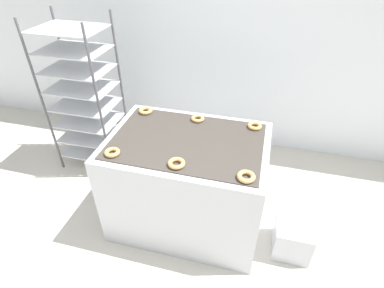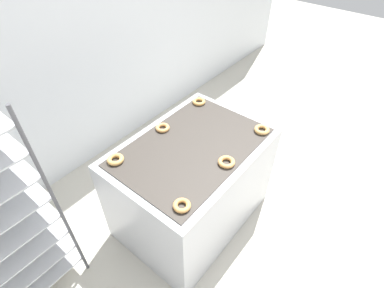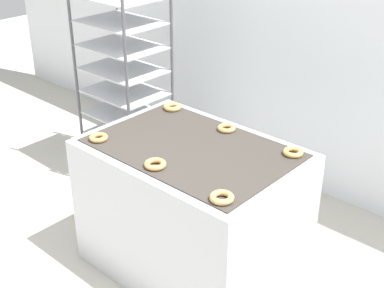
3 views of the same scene
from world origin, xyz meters
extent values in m
plane|color=beige|center=(0.00, 0.00, 0.00)|extent=(14.00, 14.00, 0.00)
cube|color=silver|center=(0.00, 2.12, 1.40)|extent=(8.00, 0.05, 2.80)
cube|color=#B7BABF|center=(0.00, 0.70, 0.45)|extent=(1.28, 0.90, 0.89)
cube|color=#38332D|center=(0.00, 0.70, 0.90)|extent=(1.18, 0.79, 0.01)
cube|color=#262628|center=(0.35, 0.29, 0.63)|extent=(0.12, 0.07, 0.10)
cylinder|color=#4C4C51|center=(-1.60, 1.05, 0.82)|extent=(0.02, 0.02, 1.64)
cylinder|color=#4C4C51|center=(-0.96, 1.05, 0.82)|extent=(0.02, 0.02, 1.64)
cylinder|color=#4C4C51|center=(-1.60, 1.53, 0.82)|extent=(0.02, 0.02, 1.64)
cylinder|color=#4C4C51|center=(-0.96, 1.53, 0.82)|extent=(0.02, 0.02, 1.64)
cube|color=#B7BABF|center=(-1.28, 1.29, 0.16)|extent=(0.63, 0.48, 0.01)
cube|color=#B7BABF|center=(-1.28, 1.29, 0.36)|extent=(0.63, 0.48, 0.01)
cube|color=#B7BABF|center=(-1.28, 1.29, 0.55)|extent=(0.63, 0.48, 0.01)
cube|color=#B7BABF|center=(-1.28, 1.29, 0.74)|extent=(0.63, 0.48, 0.01)
cube|color=#B7BABF|center=(-1.28, 1.29, 0.94)|extent=(0.63, 0.48, 0.01)
cube|color=#B7BABF|center=(-1.28, 1.29, 1.13)|extent=(0.63, 0.48, 0.01)
cube|color=#B7BABF|center=(-1.28, 1.29, 1.32)|extent=(0.63, 0.48, 0.01)
cube|color=#B7BABF|center=(-1.28, 1.29, 1.51)|extent=(0.63, 0.48, 0.01)
cube|color=#B7BABF|center=(0.94, 0.59, 0.16)|extent=(0.30, 0.34, 0.31)
torus|color=tan|center=(-0.49, 0.39, 0.92)|extent=(0.11, 0.11, 0.03)
torus|color=tan|center=(0.01, 0.39, 0.92)|extent=(0.12, 0.12, 0.03)
torus|color=tan|center=(0.50, 0.37, 0.92)|extent=(0.12, 0.12, 0.03)
torus|color=tan|center=(-0.48, 1.03, 0.92)|extent=(0.12, 0.12, 0.03)
torus|color=tan|center=(0.01, 1.02, 0.92)|extent=(0.12, 0.12, 0.03)
torus|color=tan|center=(0.50, 1.02, 0.92)|extent=(0.12, 0.12, 0.03)
camera|label=1|loc=(0.53, -1.15, 2.25)|focal=28.00mm
camera|label=2|loc=(-1.33, -0.38, 2.45)|focal=28.00mm
camera|label=3|loc=(1.89, -1.39, 2.36)|focal=50.00mm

